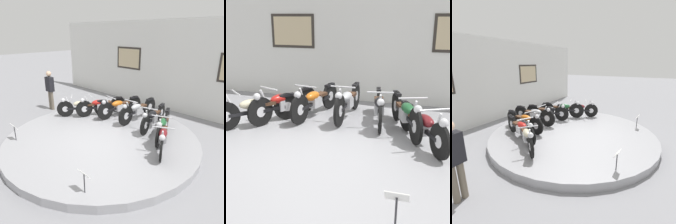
{
  "view_description": "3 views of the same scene",
  "coord_description": "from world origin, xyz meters",
  "views": [
    {
      "loc": [
        4.39,
        -4.06,
        3.19
      ],
      "look_at": [
        0.17,
        0.26,
        0.96
      ],
      "focal_mm": 35.0,
      "sensor_mm": 36.0,
      "label": 1
    },
    {
      "loc": [
        1.85,
        -4.85,
        2.46
      ],
      "look_at": [
        0.25,
        0.22,
        0.82
      ],
      "focal_mm": 50.0,
      "sensor_mm": 36.0,
      "label": 2
    },
    {
      "loc": [
        -5.27,
        -2.66,
        2.63
      ],
      "look_at": [
        -0.11,
        0.29,
        0.94
      ],
      "focal_mm": 28.0,
      "sensor_mm": 36.0,
      "label": 3
    }
  ],
  "objects": [
    {
      "name": "motorcycle_cream",
      "position": [
        -1.71,
        0.63,
        0.59
      ],
      "size": [
        1.27,
        1.56,
        0.78
      ],
      "color": "black",
      "rests_on": "display_platform"
    },
    {
      "name": "ground_plane",
      "position": [
        0.0,
        0.0,
        0.0
      ],
      "size": [
        60.0,
        60.0,
        0.0
      ],
      "primitive_type": "plane",
      "color": "gray"
    },
    {
      "name": "motorcycle_green",
      "position": [
        1.35,
        1.2,
        0.61
      ],
      "size": [
        0.81,
        1.89,
        0.81
      ],
      "color": "black",
      "rests_on": "display_platform"
    },
    {
      "name": "motorcycle_red",
      "position": [
        -1.35,
        1.2,
        0.6
      ],
      "size": [
        0.81,
        1.85,
        0.79
      ],
      "color": "black",
      "rests_on": "display_platform"
    },
    {
      "name": "info_placard_front_left",
      "position": [
        -1.58,
        -1.95,
        0.58
      ],
      "size": [
        0.26,
        0.11,
        0.51
      ],
      "color": "#333338",
      "rests_on": "display_platform"
    },
    {
      "name": "display_platform",
      "position": [
        0.0,
        0.0,
        0.11
      ],
      "size": [
        5.72,
        5.72,
        0.22
      ],
      "primitive_type": "cylinder",
      "color": "#99999E",
      "rests_on": "ground_plane"
    },
    {
      "name": "motorcycle_maroon",
      "position": [
        1.71,
        0.63,
        0.59
      ],
      "size": [
        0.99,
        1.74,
        0.78
      ],
      "color": "black",
      "rests_on": "display_platform"
    },
    {
      "name": "info_placard_front_centre",
      "position": [
        1.58,
        -1.95,
        0.58
      ],
      "size": [
        0.26,
        0.11,
        0.51
      ],
      "color": "#333338",
      "rests_on": "display_platform"
    },
    {
      "name": "motorcycle_orange",
      "position": [
        -0.75,
        1.59,
        0.61
      ],
      "size": [
        0.54,
        1.98,
        0.8
      ],
      "color": "black",
      "rests_on": "display_platform"
    },
    {
      "name": "motorcycle_black",
      "position": [
        0.75,
        1.59,
        0.59
      ],
      "size": [
        0.58,
        1.94,
        0.78
      ],
      "color": "black",
      "rests_on": "display_platform"
    },
    {
      "name": "motorcycle_silver",
      "position": [
        0.0,
        1.73,
        0.62
      ],
      "size": [
        0.54,
        2.03,
        0.81
      ],
      "color": "black",
      "rests_on": "display_platform"
    },
    {
      "name": "back_wall",
      "position": [
        0.0,
        4.13,
        1.83
      ],
      "size": [
        14.0,
        0.22,
        3.67
      ],
      "color": "silver",
      "rests_on": "ground_plane"
    },
    {
      "name": "visitor_standing",
      "position": [
        -3.78,
        0.55,
        0.94
      ],
      "size": [
        0.36,
        0.22,
        1.66
      ],
      "color": "#6B6051",
      "rests_on": "ground_plane"
    }
  ]
}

